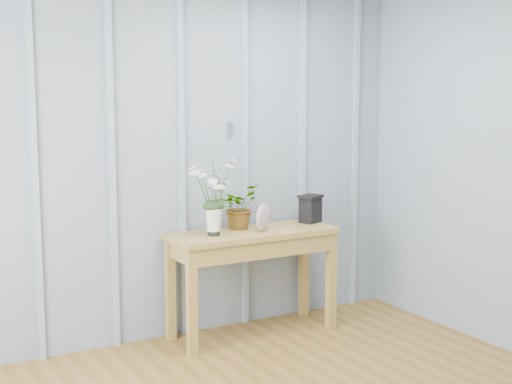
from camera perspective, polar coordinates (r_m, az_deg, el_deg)
room_shell at (r=3.66m, az=-1.29°, el=12.26°), size 4.00×4.50×2.50m
sideboard at (r=5.04m, az=-0.28°, el=-4.38°), size 1.20×0.45×0.75m
daisy_vase at (r=4.80m, az=-3.43°, el=0.41°), size 0.37×0.29×0.53m
spider_plant at (r=5.07m, az=-1.38°, el=-1.16°), size 0.37×0.35×0.32m
felt_disc_vessel at (r=4.98m, az=0.58°, el=-2.04°), size 0.19×0.16×0.20m
carved_box at (r=5.32m, az=4.37°, el=-1.32°), size 0.21×0.19×0.21m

